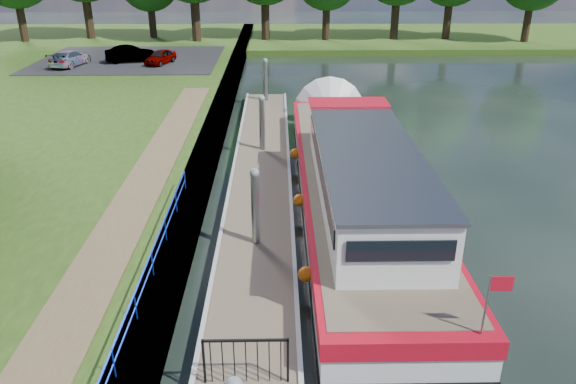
{
  "coord_description": "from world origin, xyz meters",
  "views": [
    {
      "loc": [
        0.72,
        -7.35,
        9.15
      ],
      "look_at": [
        1.05,
        10.2,
        1.4
      ],
      "focal_mm": 35.0,
      "sensor_mm": 36.0,
      "label": 1
    }
  ],
  "objects_px": {
    "barge": "(353,174)",
    "car_b": "(131,54)",
    "car_a": "(160,57)",
    "car_c": "(70,58)",
    "pontoon": "(260,192)"
  },
  "relations": [
    {
      "from": "car_a",
      "to": "car_b",
      "type": "distance_m",
      "value": 2.57
    },
    {
      "from": "car_a",
      "to": "car_b",
      "type": "relative_size",
      "value": 0.83
    },
    {
      "from": "car_a",
      "to": "car_c",
      "type": "relative_size",
      "value": 0.78
    },
    {
      "from": "car_a",
      "to": "car_c",
      "type": "xyz_separation_m",
      "value": [
        -6.61,
        -0.64,
        0.05
      ]
    },
    {
      "from": "car_b",
      "to": "car_c",
      "type": "height_order",
      "value": "car_b"
    },
    {
      "from": "pontoon",
      "to": "car_a",
      "type": "height_order",
      "value": "car_a"
    },
    {
      "from": "car_a",
      "to": "car_c",
      "type": "distance_m",
      "value": 6.64
    },
    {
      "from": "car_c",
      "to": "pontoon",
      "type": "bearing_deg",
      "value": 135.48
    },
    {
      "from": "barge",
      "to": "car_c",
      "type": "height_order",
      "value": "barge"
    },
    {
      "from": "barge",
      "to": "car_b",
      "type": "bearing_deg",
      "value": 120.46
    },
    {
      "from": "car_b",
      "to": "barge",
      "type": "bearing_deg",
      "value": -166.32
    },
    {
      "from": "car_a",
      "to": "car_c",
      "type": "height_order",
      "value": "car_c"
    },
    {
      "from": "car_b",
      "to": "car_c",
      "type": "relative_size",
      "value": 0.95
    },
    {
      "from": "car_a",
      "to": "pontoon",
      "type": "bearing_deg",
      "value": -50.12
    },
    {
      "from": "barge",
      "to": "car_b",
      "type": "height_order",
      "value": "barge"
    }
  ]
}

